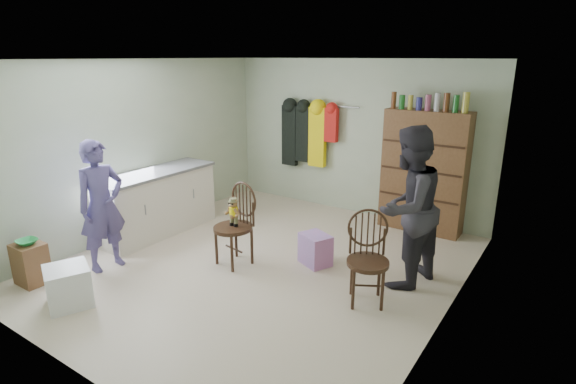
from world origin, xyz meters
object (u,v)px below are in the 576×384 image
Objects in this scene: counter at (157,202)px; chair_far at (368,254)px; dresser at (424,171)px; chair_front at (236,219)px.

chair_far is (3.39, -0.07, 0.07)m from counter.
counter is 0.89× the size of dresser.
counter is 3.97m from dresser.
counter is 3.39m from chair_far.
chair_front is (1.65, -0.14, 0.11)m from counter.
chair_far is 0.48× the size of dresser.
chair_front reaches higher than chair_far.
chair_front reaches higher than counter.
dresser is at bearing 67.80° from chair_front.
chair_front is at bearing -122.37° from dresser.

